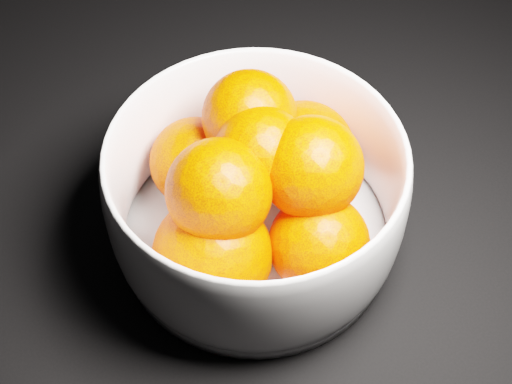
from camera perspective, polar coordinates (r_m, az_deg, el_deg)
ground at (r=0.70m, az=5.54°, el=2.56°), size 3.00×3.00×0.00m
bowl at (r=0.59m, az=0.00°, el=-0.36°), size 0.25×0.25×0.12m
orange_pile at (r=0.58m, az=0.23°, el=0.62°), size 0.21×0.21×0.14m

